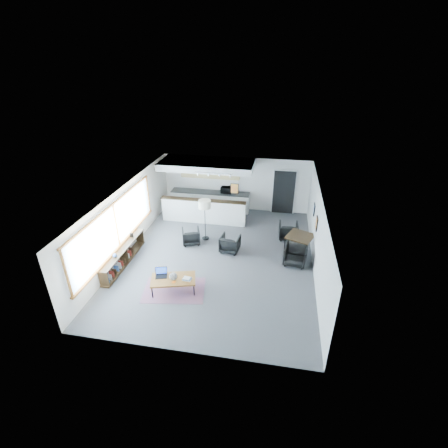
% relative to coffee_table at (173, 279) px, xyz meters
% --- Properties ---
extents(room, '(7.02, 9.02, 2.62)m').
position_rel_coffee_table_xyz_m(room, '(1.03, 2.17, 0.87)').
color(room, '#4A4A4C').
rests_on(room, ground).
extents(window, '(0.10, 5.95, 1.66)m').
position_rel_coffee_table_xyz_m(window, '(-2.43, 1.27, 1.03)').
color(window, '#8CBFFF').
rests_on(window, room).
extents(console, '(0.35, 3.00, 0.80)m').
position_rel_coffee_table_xyz_m(console, '(-2.27, 1.12, -0.10)').
color(console, black).
rests_on(console, floor).
extents(kitchenette, '(4.20, 1.96, 2.60)m').
position_rel_coffee_table_xyz_m(kitchenette, '(-0.17, 5.88, 0.95)').
color(kitchenette, white).
rests_on(kitchenette, floor).
extents(doorway, '(1.10, 0.12, 2.15)m').
position_rel_coffee_table_xyz_m(doorway, '(3.33, 6.59, 0.65)').
color(doorway, black).
rests_on(doorway, room).
extents(track_light, '(1.60, 0.07, 0.15)m').
position_rel_coffee_table_xyz_m(track_light, '(0.44, 4.37, 2.10)').
color(track_light, silver).
rests_on(track_light, room).
extents(wall_art_lower, '(0.03, 0.38, 0.48)m').
position_rel_coffee_table_xyz_m(wall_art_lower, '(4.50, 2.57, 1.12)').
color(wall_art_lower, black).
rests_on(wall_art_lower, room).
extents(wall_art_upper, '(0.03, 0.34, 0.44)m').
position_rel_coffee_table_xyz_m(wall_art_upper, '(4.50, 3.87, 1.07)').
color(wall_art_upper, black).
rests_on(wall_art_upper, room).
extents(kilim_rug, '(2.15, 1.63, 0.01)m').
position_rel_coffee_table_xyz_m(kilim_rug, '(0.00, 0.00, -0.42)').
color(kilim_rug, '#6A3E52').
rests_on(kilim_rug, floor).
extents(coffee_table, '(1.56, 1.10, 0.46)m').
position_rel_coffee_table_xyz_m(coffee_table, '(0.00, 0.00, 0.00)').
color(coffee_table, brown).
rests_on(coffee_table, floor).
extents(laptop, '(0.44, 0.39, 0.27)m').
position_rel_coffee_table_xyz_m(laptop, '(-0.43, 0.10, 0.11)').
color(laptop, black).
rests_on(laptop, coffee_table).
extents(ceramic_pot, '(0.25, 0.25, 0.25)m').
position_rel_coffee_table_xyz_m(ceramic_pot, '(0.03, -0.05, 0.16)').
color(ceramic_pot, gray).
rests_on(ceramic_pot, coffee_table).
extents(book_stack, '(0.28, 0.24, 0.08)m').
position_rel_coffee_table_xyz_m(book_stack, '(0.45, 0.02, 0.07)').
color(book_stack, silver).
rests_on(book_stack, coffee_table).
extents(coaster, '(0.12, 0.12, 0.01)m').
position_rel_coffee_table_xyz_m(coaster, '(0.07, -0.17, 0.04)').
color(coaster, '#E5590C').
rests_on(coaster, coffee_table).
extents(armchair_left, '(0.85, 0.82, 0.70)m').
position_rel_coffee_table_xyz_m(armchair_left, '(-0.24, 2.98, -0.08)').
color(armchair_left, black).
rests_on(armchair_left, floor).
extents(armchair_right, '(0.78, 0.75, 0.72)m').
position_rel_coffee_table_xyz_m(armchair_right, '(1.40, 2.68, -0.06)').
color(armchair_right, black).
rests_on(armchair_right, floor).
extents(floor_lamp, '(0.65, 0.65, 1.73)m').
position_rel_coffee_table_xyz_m(floor_lamp, '(0.25, 3.45, 1.08)').
color(floor_lamp, black).
rests_on(floor_lamp, floor).
extents(dining_table, '(1.21, 1.21, 0.78)m').
position_rel_coffee_table_xyz_m(dining_table, '(4.03, 2.97, 0.28)').
color(dining_table, black).
rests_on(dining_table, floor).
extents(dining_chair_near, '(0.75, 0.72, 0.68)m').
position_rel_coffee_table_xyz_m(dining_chair_near, '(3.88, 2.23, -0.09)').
color(dining_chair_near, black).
rests_on(dining_chair_near, floor).
extents(dining_chair_far, '(0.67, 0.63, 0.66)m').
position_rel_coffee_table_xyz_m(dining_chair_far, '(3.62, 4.07, -0.10)').
color(dining_chair_far, black).
rests_on(dining_chair_far, floor).
extents(microwave, '(0.54, 0.32, 0.36)m').
position_rel_coffee_table_xyz_m(microwave, '(0.63, 6.32, 0.68)').
color(microwave, black).
rests_on(microwave, kitchenette).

